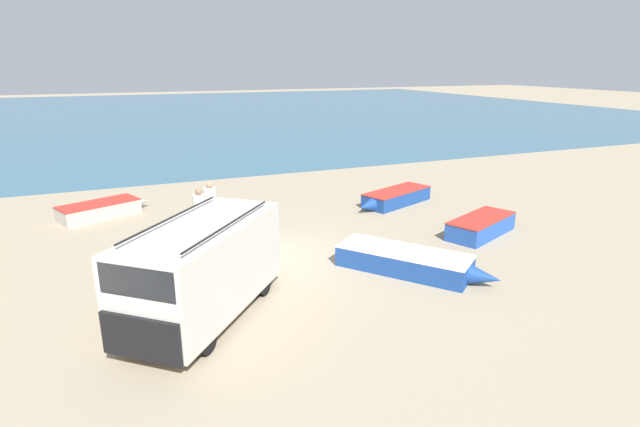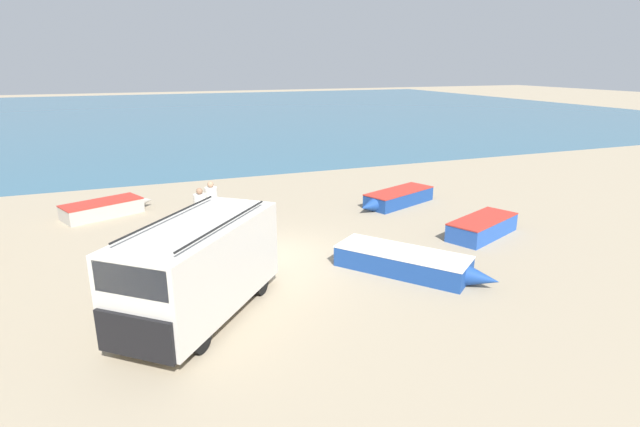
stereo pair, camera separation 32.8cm
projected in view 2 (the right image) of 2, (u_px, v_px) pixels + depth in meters
name	position (u px, v px, depth m)	size (l,w,h in m)	color
ground_plane	(276.00, 257.00, 16.33)	(200.00, 200.00, 0.00)	gray
sea_water	(160.00, 113.00, 62.73)	(120.00, 80.00, 0.01)	#33607A
parked_van	(199.00, 266.00, 12.20)	(4.70, 5.07, 2.52)	beige
fishing_rowboat_0	(106.00, 208.00, 20.67)	(3.77, 2.45, 0.62)	#ADA89E
fishing_rowboat_1	(408.00, 262.00, 15.02)	(3.78, 4.45, 0.65)	navy
fishing_rowboat_2	(397.00, 198.00, 22.19)	(4.25, 2.49, 0.63)	navy
fishing_rowboat_3	(484.00, 226.00, 18.32)	(3.82, 2.39, 0.67)	#234CA3
fisherman_0	(201.00, 207.00, 18.09)	(0.47, 0.47, 1.78)	#38383D
fisherman_1	(211.00, 200.00, 19.05)	(0.47, 0.47, 1.79)	#5B564C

